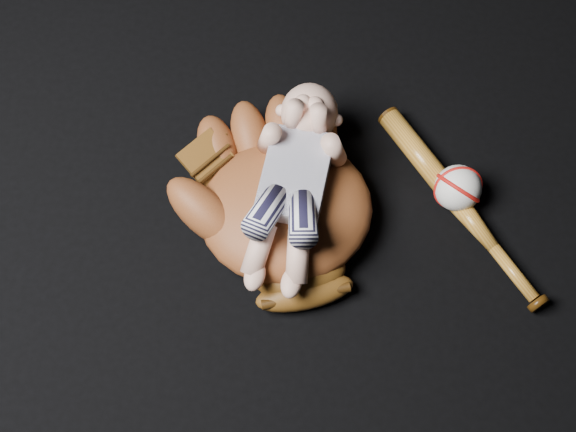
% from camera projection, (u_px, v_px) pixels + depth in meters
% --- Properties ---
extents(baseball_glove, '(0.46, 0.50, 0.13)m').
position_uv_depth(baseball_glove, '(286.00, 206.00, 1.34)').
color(baseball_glove, '#602D14').
rests_on(baseball_glove, ground).
extents(newborn_baby, '(0.23, 0.39, 0.15)m').
position_uv_depth(newborn_baby, '(291.00, 188.00, 1.29)').
color(newborn_baby, '#D6A18A').
rests_on(newborn_baby, baseball_glove).
extents(baseball_bat, '(0.28, 0.39, 0.04)m').
position_uv_depth(baseball_bat, '(461.00, 207.00, 1.39)').
color(baseball_bat, '#A2671F').
rests_on(baseball_bat, ground).
extents(baseball, '(0.10, 0.10, 0.08)m').
position_uv_depth(baseball, '(458.00, 188.00, 1.38)').
color(baseball, white).
rests_on(baseball, ground).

